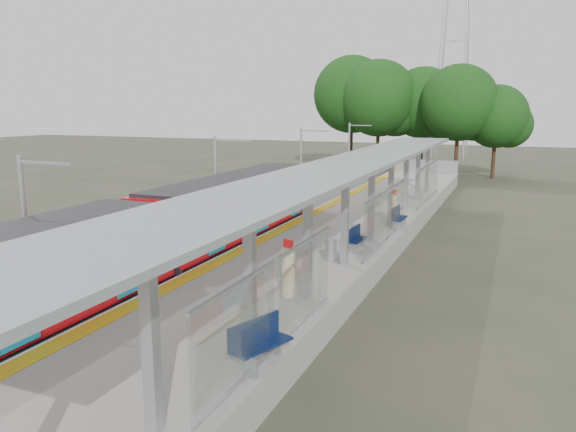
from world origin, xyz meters
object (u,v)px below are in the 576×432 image
object	(u,v)px
bench_far	(398,216)
info_pillar_near	(288,272)
bench_mid	(356,238)
train	(146,241)
bench_near	(259,341)
litter_bin	(331,250)
info_pillar_far	(393,209)

from	to	relation	value
bench_far	info_pillar_near	size ratio (longest dim) A/B	0.83
info_pillar_near	bench_far	bearing A→B (deg)	103.61
bench_mid	bench_far	distance (m)	5.03
train	bench_far	xyz separation A→B (m)	(7.03, 10.64, -0.51)
bench_near	bench_mid	xyz separation A→B (m)	(-0.79, 11.14, -0.07)
train	litter_bin	size ratio (longest dim) A/B	31.63
bench_mid	info_pillar_near	bearing A→B (deg)	-89.28
train	litter_bin	xyz separation A→B (m)	(5.90, 3.55, -0.62)
bench_mid	info_pillar_far	xyz separation A→B (m)	(0.28, 5.94, 0.24)
info_pillar_near	litter_bin	size ratio (longest dim) A/B	2.11
info_pillar_near	bench_mid	bearing A→B (deg)	105.73
bench_near	info_pillar_far	size ratio (longest dim) A/B	0.96
bench_near	bench_far	size ratio (longest dim) A/B	1.09
train	bench_far	distance (m)	12.77
train	info_pillar_near	size ratio (longest dim) A/B	15.02
bench_far	bench_near	bearing A→B (deg)	-87.35
info_pillar_far	litter_bin	size ratio (longest dim) A/B	1.98
bench_mid	info_pillar_near	size ratio (longest dim) A/B	0.78
train	info_pillar_near	xyz separation A→B (m)	(5.94, -0.86, -0.26)
train	bench_far	size ratio (longest dim) A/B	18.01
info_pillar_far	bench_near	bearing A→B (deg)	-91.54
train	info_pillar_near	distance (m)	6.01
litter_bin	info_pillar_near	bearing A→B (deg)	-89.48
info_pillar_far	litter_bin	world-z (taller)	info_pillar_far
train	bench_mid	world-z (taller)	train
info_pillar_near	info_pillar_far	world-z (taller)	info_pillar_near
train	bench_mid	bearing A→B (deg)	41.86
bench_far	info_pillar_near	world-z (taller)	info_pillar_near
info_pillar_near	info_pillar_far	bearing A→B (deg)	106.05
bench_near	info_pillar_far	bearing A→B (deg)	111.78
bench_far	info_pillar_near	distance (m)	11.56
train	bench_near	distance (m)	8.99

